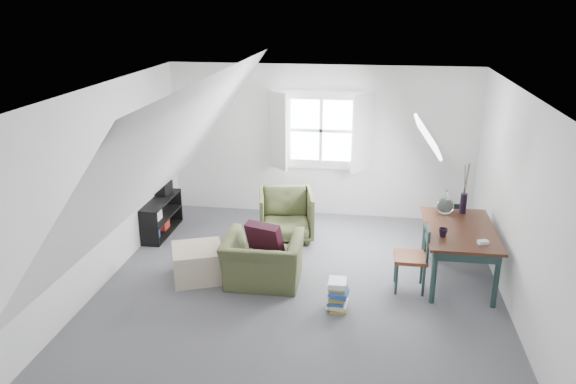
% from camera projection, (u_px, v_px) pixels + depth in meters
% --- Properties ---
extents(floor, '(5.50, 5.50, 0.00)m').
position_uv_depth(floor, '(299.00, 292.00, 7.03)').
color(floor, '#535358').
rests_on(floor, ground).
extents(ceiling, '(5.50, 5.50, 0.00)m').
position_uv_depth(ceiling, '(300.00, 92.00, 6.21)').
color(ceiling, white).
rests_on(ceiling, wall_back).
extents(wall_back, '(5.00, 0.00, 5.00)m').
position_uv_depth(wall_back, '(321.00, 142.00, 9.19)').
color(wall_back, white).
rests_on(wall_back, ground).
extents(wall_front, '(5.00, 0.00, 5.00)m').
position_uv_depth(wall_front, '(250.00, 325.00, 4.05)').
color(wall_front, white).
rests_on(wall_front, ground).
extents(wall_left, '(0.00, 5.50, 5.50)m').
position_uv_depth(wall_left, '(100.00, 188.00, 6.97)').
color(wall_left, white).
rests_on(wall_left, ground).
extents(wall_right, '(0.00, 5.50, 5.50)m').
position_uv_depth(wall_right, '(521.00, 209.00, 6.27)').
color(wall_right, white).
rests_on(wall_right, ground).
extents(slope_left, '(3.19, 5.50, 4.48)m').
position_uv_depth(slope_left, '(171.00, 150.00, 6.67)').
color(slope_left, white).
rests_on(slope_left, wall_left).
extents(slope_right, '(3.19, 5.50, 4.48)m').
position_uv_depth(slope_right, '(438.00, 160.00, 6.23)').
color(slope_right, white).
rests_on(slope_right, wall_right).
extents(dormer_window, '(1.71, 0.35, 1.30)m').
position_uv_depth(dormer_window, '(321.00, 131.00, 9.06)').
color(dormer_window, white).
rests_on(dormer_window, wall_back).
extents(skylight, '(0.35, 0.75, 0.47)m').
position_uv_depth(skylight, '(428.00, 136.00, 7.46)').
color(skylight, white).
rests_on(skylight, slope_right).
extents(armchair_near, '(0.99, 0.87, 0.64)m').
position_uv_depth(armchair_near, '(263.00, 283.00, 7.25)').
color(armchair_near, '#434929').
rests_on(armchair_near, floor).
extents(armchair_far, '(0.94, 0.96, 0.75)m').
position_uv_depth(armchair_far, '(286.00, 237.00, 8.62)').
color(armchair_far, '#434929').
rests_on(armchair_far, floor).
extents(throw_pillow, '(0.52, 0.40, 0.48)m').
position_uv_depth(throw_pillow, '(265.00, 239.00, 7.21)').
color(throw_pillow, '#370F1E').
rests_on(throw_pillow, armchair_near).
extents(ottoman, '(0.82, 0.82, 0.42)m').
position_uv_depth(ottoman, '(198.00, 263.00, 7.33)').
color(ottoman, tan).
rests_on(ottoman, floor).
extents(dining_table, '(0.87, 1.45, 0.72)m').
position_uv_depth(dining_table, '(459.00, 235.00, 7.14)').
color(dining_table, '#361A10').
rests_on(dining_table, floor).
extents(demijohn, '(0.23, 0.23, 0.33)m').
position_uv_depth(demijohn, '(445.00, 205.00, 7.50)').
color(demijohn, silver).
rests_on(demijohn, dining_table).
extents(vase_twigs, '(0.09, 0.10, 0.70)m').
position_uv_depth(vase_twigs, '(463.00, 202.00, 7.55)').
color(vase_twigs, black).
rests_on(vase_twigs, dining_table).
extents(cup, '(0.14, 0.14, 0.10)m').
position_uv_depth(cup, '(443.00, 236.00, 6.86)').
color(cup, black).
rests_on(cup, dining_table).
extents(paper_box, '(0.14, 0.11, 0.04)m').
position_uv_depth(paper_box, '(483.00, 242.00, 6.65)').
color(paper_box, white).
rests_on(paper_box, dining_table).
extents(dining_chair_far, '(0.39, 0.39, 0.83)m').
position_uv_depth(dining_chair_far, '(446.00, 226.00, 7.94)').
color(dining_chair_far, brown).
rests_on(dining_chair_far, floor).
extents(dining_chair_near, '(0.40, 0.40, 0.86)m').
position_uv_depth(dining_chair_near, '(413.00, 257.00, 6.96)').
color(dining_chair_near, brown).
rests_on(dining_chair_near, floor).
extents(media_shelf, '(0.36, 1.08, 0.55)m').
position_uv_depth(media_shelf, '(159.00, 218.00, 8.69)').
color(media_shelf, black).
rests_on(media_shelf, floor).
extents(electronics_box, '(0.22, 0.29, 0.22)m').
position_uv_depth(electronics_box, '(164.00, 188.00, 8.83)').
color(electronics_box, black).
rests_on(electronics_box, media_shelf).
extents(magazine_stack, '(0.27, 0.32, 0.36)m').
position_uv_depth(magazine_stack, '(338.00, 295.00, 6.59)').
color(magazine_stack, '#B29933').
rests_on(magazine_stack, floor).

